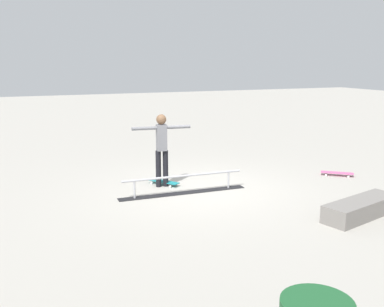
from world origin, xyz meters
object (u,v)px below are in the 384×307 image
object	(u,v)px
skate_ledge	(361,208)
loose_skateboard_pink	(337,173)
skateboard_main	(164,182)
grind_rail	(183,185)
skater_main	(162,145)

from	to	relation	value
skate_ledge	loose_skateboard_pink	world-z (taller)	skate_ledge
skateboard_main	grind_rail	bearing A→B (deg)	-22.10
skater_main	loose_skateboard_pink	world-z (taller)	skater_main
skater_main	skateboard_main	size ratio (longest dim) A/B	2.19
grind_rail	loose_skateboard_pink	distance (m)	4.19
grind_rail	loose_skateboard_pink	size ratio (longest dim) A/B	3.94
skate_ledge	skater_main	distance (m)	4.48
grind_rail	loose_skateboard_pink	xyz separation A→B (m)	(-4.19, 0.10, -0.11)
skate_ledge	skateboard_main	xyz separation A→B (m)	(2.72, -3.52, -0.09)
skate_ledge	skater_main	bearing A→B (deg)	-50.60
grind_rail	skateboard_main	bearing A→B (deg)	-75.99
skate_ledge	skateboard_main	distance (m)	4.45
grind_rail	skate_ledge	xyz separation A→B (m)	(-2.54, 2.70, -0.02)
skater_main	skateboard_main	distance (m)	0.92
skater_main	loose_skateboard_pink	size ratio (longest dim) A/B	2.28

